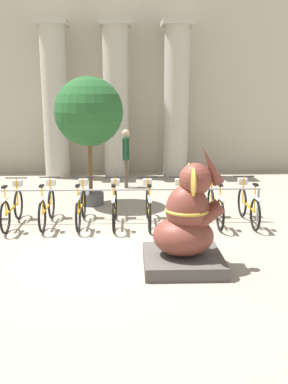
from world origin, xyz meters
name	(u,v)px	position (x,y,z in m)	size (l,w,h in m)	color
ground_plane	(105,254)	(0.00, 0.00, 0.00)	(60.00, 60.00, 0.00)	gray
building_facade	(117,89)	(0.00, 8.60, 3.00)	(20.00, 0.20, 6.00)	#B2A893
column_left	(55,100)	(-2.06, 7.60, 2.62)	(1.06, 1.06, 5.16)	#ADA899
column_middle	(116,100)	(0.00, 7.60, 2.62)	(1.06, 1.06, 5.16)	#ADA899
column_right	(176,100)	(2.06, 7.60, 2.62)	(1.06, 1.06, 5.16)	#ADA899
bike_rack	(115,194)	(0.12, 1.95, 0.65)	(6.49, 0.05, 0.77)	gray
bicycle_1	(12,207)	(-2.09, 1.81, 0.41)	(0.48, 1.75, 0.98)	black
bicycle_2	(47,206)	(-1.35, 1.88, 0.41)	(0.48, 1.75, 0.98)	black
bicycle_3	(81,206)	(-0.61, 1.87, 0.41)	(0.48, 1.75, 0.98)	black
bicycle_4	(115,206)	(0.12, 1.84, 0.41)	(0.48, 1.75, 0.98)	black
bicycle_5	(148,206)	(0.86, 1.83, 0.41)	(0.48, 1.75, 0.98)	black
bicycle_6	(182,206)	(1.60, 1.82, 0.41)	(0.48, 1.75, 0.98)	black
bicycle_7	(215,205)	(2.33, 1.85, 0.41)	(0.48, 1.75, 0.98)	black
bicycle_8	(248,205)	(3.07, 1.86, 0.41)	(0.48, 1.75, 0.98)	black
elephant_statue	(186,227)	(1.37, -0.60, 0.68)	(1.29, 1.29, 2.03)	#4C4742
person_pedestrian	(126,153)	(0.34, 5.69, 1.08)	(0.24, 0.47, 1.78)	brown
potted_tree	(89,114)	(-0.55, 3.63, 2.32)	(1.72, 1.72, 3.24)	#4C4C4C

